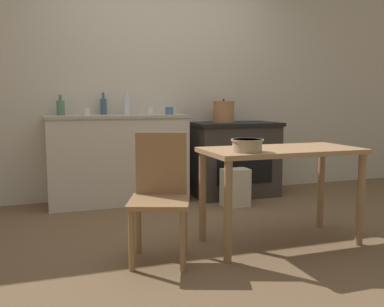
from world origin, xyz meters
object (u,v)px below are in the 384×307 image
at_px(work_table, 281,163).
at_px(flour_sack, 235,188).
at_px(chair, 160,193).
at_px(mixing_bowl_large, 247,145).
at_px(stock_pot, 224,112).
at_px(bottle_mid_left, 61,107).
at_px(cup_center_left, 150,111).
at_px(cup_center, 169,111).
at_px(bottle_far_left, 104,106).
at_px(bottle_left, 126,105).
at_px(stove, 234,159).
at_px(cup_center_right, 86,112).

relative_size(work_table, flour_sack, 3.02).
distance_m(chair, mixing_bowl_large, 0.69).
bearing_deg(stock_pot, bottle_mid_left, 175.83).
bearing_deg(cup_center_left, mixing_bowl_large, -81.19).
bearing_deg(chair, cup_center, 91.45).
distance_m(stock_pot, cup_center_left, 0.89).
relative_size(work_table, chair, 1.36).
bearing_deg(cup_center, bottle_far_left, 161.80).
distance_m(chair, bottle_far_left, 1.97).
bearing_deg(cup_center, bottle_left, 161.93).
bearing_deg(flour_sack, chair, -133.59).
bearing_deg(cup_center_left, work_table, -68.96).
distance_m(stove, cup_center_right, 1.74).
bearing_deg(bottle_far_left, bottle_left, -18.46).
bearing_deg(cup_center_right, bottle_far_left, 50.51).
bearing_deg(stock_pot, cup_center_right, -177.02).
xyz_separation_m(work_table, stock_pot, (0.26, 1.70, 0.35)).
xyz_separation_m(work_table, mixing_bowl_large, (-0.35, -0.13, 0.17)).
distance_m(work_table, cup_center_right, 2.10).
bearing_deg(cup_center_right, stock_pot, 2.98).
bearing_deg(work_table, bottle_far_left, 119.78).
distance_m(bottle_far_left, cup_center_right, 0.33).
bearing_deg(cup_center_right, cup_center, 2.00).
distance_m(cup_center, cup_center_right, 0.88).
bearing_deg(cup_center, cup_center_right, -178.00).
xyz_separation_m(bottle_mid_left, cup_center_left, (0.89, -0.21, -0.04)).
height_order(stock_pot, bottle_far_left, bottle_far_left).
xyz_separation_m(stove, mixing_bowl_large, (-0.72, -1.79, 0.36)).
relative_size(mixing_bowl_large, bottle_mid_left, 1.08).
bearing_deg(stock_pot, flour_sack, -99.81).
height_order(stock_pot, cup_center_right, stock_pot).
bearing_deg(bottle_far_left, stove, -8.47).
height_order(stove, chair, chair).
bearing_deg(stock_pot, cup_center, -175.71).
height_order(stock_pot, cup_center_left, stock_pot).
distance_m(stock_pot, bottle_mid_left, 1.78).
bearing_deg(cup_center, stove, 0.44).
bearing_deg(chair, mixing_bowl_large, 8.38).
relative_size(stove, cup_center_left, 10.91).
bearing_deg(mixing_bowl_large, cup_center, 91.55).
xyz_separation_m(chair, flour_sack, (1.12, 1.17, -0.27)).
bearing_deg(mixing_bowl_large, bottle_mid_left, 120.69).
xyz_separation_m(bottle_left, cup_center_left, (0.22, -0.17, -0.06)).
bearing_deg(cup_center, work_table, -76.37).
bearing_deg(cup_center_left, bottle_left, 141.32).
xyz_separation_m(flour_sack, bottle_mid_left, (-1.68, 0.67, 0.83)).
height_order(work_table, bottle_left, bottle_left).
distance_m(stock_pot, cup_center_right, 1.54).
height_order(mixing_bowl_large, cup_center_right, cup_center_right).
xyz_separation_m(chair, cup_center_left, (0.33, 1.63, 0.52)).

